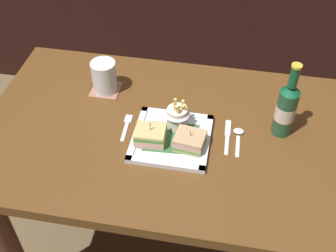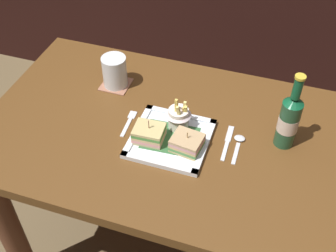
% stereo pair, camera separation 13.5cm
% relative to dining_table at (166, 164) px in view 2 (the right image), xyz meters
% --- Properties ---
extents(ground_plane, '(6.00, 6.00, 0.00)m').
position_rel_dining_table_xyz_m(ground_plane, '(0.00, 0.00, -0.59)').
color(ground_plane, brown).
extents(dining_table, '(1.20, 0.75, 0.76)m').
position_rel_dining_table_xyz_m(dining_table, '(0.00, 0.00, 0.00)').
color(dining_table, brown).
rests_on(dining_table, ground_plane).
extents(square_plate, '(0.24, 0.24, 0.02)m').
position_rel_dining_table_xyz_m(square_plate, '(0.03, -0.04, 0.18)').
color(square_plate, white).
rests_on(square_plate, dining_table).
extents(sandwich_half_left, '(0.10, 0.08, 0.08)m').
position_rel_dining_table_xyz_m(sandwich_half_left, '(-0.03, -0.06, 0.20)').
color(sandwich_half_left, tan).
rests_on(sandwich_half_left, square_plate).
extents(sandwich_half_right, '(0.10, 0.09, 0.07)m').
position_rel_dining_table_xyz_m(sandwich_half_right, '(0.09, -0.06, 0.20)').
color(sandwich_half_right, tan).
rests_on(sandwich_half_right, square_plate).
extents(fries_cup, '(0.08, 0.08, 0.12)m').
position_rel_dining_table_xyz_m(fries_cup, '(0.04, 0.02, 0.23)').
color(fries_cup, white).
rests_on(fries_cup, square_plate).
extents(beer_bottle, '(0.06, 0.06, 0.26)m').
position_rel_dining_table_xyz_m(beer_bottle, '(0.37, 0.06, 0.27)').
color(beer_bottle, '#234F32').
rests_on(beer_bottle, dining_table).
extents(drink_coaster, '(0.10, 0.10, 0.00)m').
position_rel_dining_table_xyz_m(drink_coaster, '(-0.25, 0.16, 0.17)').
color(drink_coaster, '#A26A51').
rests_on(drink_coaster, dining_table).
extents(water_glass, '(0.09, 0.09, 0.11)m').
position_rel_dining_table_xyz_m(water_glass, '(-0.25, 0.16, 0.22)').
color(water_glass, silver).
rests_on(water_glass, dining_table).
extents(fork, '(0.03, 0.12, 0.00)m').
position_rel_dining_table_xyz_m(fork, '(-0.13, -0.00, 0.17)').
color(fork, silver).
rests_on(fork, dining_table).
extents(knife, '(0.02, 0.16, 0.00)m').
position_rel_dining_table_xyz_m(knife, '(0.20, 0.01, 0.17)').
color(knife, silver).
rests_on(knife, dining_table).
extents(spoon, '(0.03, 0.12, 0.01)m').
position_rel_dining_table_xyz_m(spoon, '(0.24, 0.02, 0.18)').
color(spoon, silver).
rests_on(spoon, dining_table).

